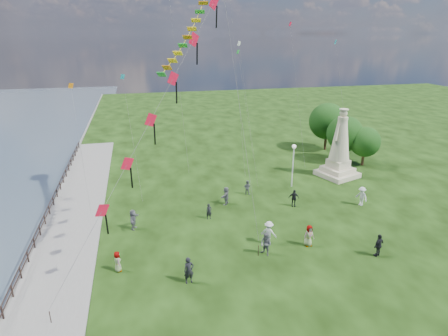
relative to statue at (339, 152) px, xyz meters
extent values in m
cube|color=slate|center=(-31.47, -7.04, -3.23)|extent=(0.30, 160.00, 0.60)
cube|color=slate|center=(-28.97, -9.04, -2.98)|extent=(5.00, 60.00, 0.10)
cylinder|color=black|center=(-31.27, -17.04, -2.53)|extent=(0.11, 0.11, 1.00)
cylinder|color=black|center=(-31.27, -15.04, -2.53)|extent=(0.11, 0.11, 1.00)
cylinder|color=black|center=(-31.27, -13.04, -2.53)|extent=(0.11, 0.11, 1.00)
cylinder|color=black|center=(-31.27, -11.04, -2.53)|extent=(0.11, 0.11, 1.00)
cylinder|color=black|center=(-31.27, -9.04, -2.53)|extent=(0.11, 0.11, 1.00)
cylinder|color=black|center=(-31.27, -7.04, -2.53)|extent=(0.11, 0.11, 1.00)
cylinder|color=black|center=(-31.27, -5.04, -2.53)|extent=(0.11, 0.11, 1.00)
cylinder|color=black|center=(-31.27, -3.04, -2.53)|extent=(0.11, 0.11, 1.00)
cylinder|color=black|center=(-31.27, -1.04, -2.53)|extent=(0.11, 0.11, 1.00)
cylinder|color=black|center=(-31.27, 0.96, -2.53)|extent=(0.11, 0.11, 1.00)
cylinder|color=black|center=(-31.27, 2.96, -2.53)|extent=(0.11, 0.11, 1.00)
cylinder|color=black|center=(-31.27, 4.96, -2.53)|extent=(0.11, 0.11, 1.00)
cylinder|color=black|center=(-31.27, 6.96, -2.53)|extent=(0.11, 0.11, 1.00)
cylinder|color=black|center=(-31.27, 8.96, -2.53)|extent=(0.11, 0.11, 1.00)
cylinder|color=black|center=(-31.27, 10.96, -2.53)|extent=(0.11, 0.11, 1.00)
cylinder|color=black|center=(-31.27, 12.96, -2.53)|extent=(0.11, 0.11, 1.00)
cylinder|color=black|center=(-31.27, 14.96, -2.53)|extent=(0.11, 0.11, 1.00)
cylinder|color=black|center=(-31.27, 16.96, -2.53)|extent=(0.11, 0.11, 1.00)
cylinder|color=black|center=(-31.27, 18.96, -2.53)|extent=(0.11, 0.11, 1.00)
cube|color=black|center=(-31.27, -7.04, -2.05)|extent=(0.06, 52.00, 0.06)
cube|color=black|center=(-31.27, -7.04, -2.48)|extent=(0.06, 52.00, 0.06)
cube|color=beige|center=(0.00, 0.00, -2.75)|extent=(5.03, 5.03, 0.56)
cube|color=beige|center=(0.00, 0.00, -2.19)|extent=(3.83, 3.83, 0.56)
cube|color=beige|center=(0.00, 0.00, -1.44)|extent=(2.63, 2.63, 0.94)
cylinder|color=beige|center=(0.00, 0.00, 3.92)|extent=(1.44, 1.44, 0.38)
sphere|color=beige|center=(0.00, 0.00, 4.50)|extent=(0.86, 0.86, 0.86)
cylinder|color=beige|center=(0.00, 0.00, 4.95)|extent=(1.03, 1.03, 0.09)
cylinder|color=silver|center=(-6.52, -1.73, -0.80)|extent=(0.13, 0.13, 4.47)
sphere|color=white|center=(-6.52, -1.73, 1.57)|extent=(0.45, 0.45, 0.45)
cylinder|color=#382314|center=(3.40, 4.76, -1.87)|extent=(0.36, 0.36, 2.32)
sphere|color=#163A0F|center=(3.40, 4.76, 0.74)|extent=(4.65, 4.65, 4.65)
cylinder|color=#382314|center=(5.18, 2.83, -2.08)|extent=(0.36, 0.36, 1.91)
sphere|color=#163A0F|center=(5.18, 2.83, 0.07)|extent=(3.82, 3.82, 3.82)
cylinder|color=#382314|center=(3.77, 10.24, -1.74)|extent=(0.36, 0.36, 2.59)
sphere|color=#163A0F|center=(3.77, 10.24, 1.18)|extent=(5.18, 5.18, 5.18)
imported|color=black|center=(-20.07, -16.05, -2.08)|extent=(0.76, 0.57, 1.91)
imported|color=#595960|center=(-13.89, -14.02, -2.10)|extent=(0.96, 1.07, 1.87)
imported|color=silver|center=(-13.11, -12.50, -2.06)|extent=(1.40, 1.27, 1.95)
imported|color=black|center=(-5.64, -16.14, -2.11)|extent=(1.21, 0.93, 1.85)
imported|color=#595960|center=(-10.14, -13.57, -2.14)|extent=(0.93, 0.63, 1.79)
imported|color=#595960|center=(-23.65, -7.56, -2.12)|extent=(1.22, 1.84, 1.83)
imported|color=black|center=(-16.94, -7.22, -2.29)|extent=(0.61, 0.46, 1.48)
imported|color=#595960|center=(-11.94, -2.61, -2.27)|extent=(0.88, 0.79, 1.53)
imported|color=silver|center=(-1.81, -7.85, -2.07)|extent=(0.99, 1.38, 1.93)
imported|color=black|center=(-8.37, -6.53, -2.16)|extent=(1.12, 0.77, 1.74)
imported|color=#595960|center=(-24.81, -13.57, -2.26)|extent=(0.66, 0.86, 1.55)
imported|color=#595960|center=(-14.69, -4.52, -2.12)|extent=(1.54, 1.81, 1.82)
cylinder|color=black|center=(-28.47, -18.04, -2.58)|extent=(0.06, 0.06, 0.90)
cube|color=red|center=(-25.19, -15.52, 2.74)|extent=(0.87, 0.64, 1.03)
cube|color=black|center=(-25.01, -15.62, 1.79)|extent=(0.10, 0.28, 1.48)
cube|color=red|center=(-23.49, -14.23, 5.19)|extent=(0.87, 0.64, 1.03)
cube|color=black|center=(-23.31, -14.33, 4.24)|extent=(0.10, 0.28, 1.48)
cube|color=red|center=(-21.80, -12.93, 7.65)|extent=(0.87, 0.64, 1.03)
cube|color=black|center=(-21.62, -13.03, 6.70)|extent=(0.10, 0.28, 1.48)
cube|color=red|center=(-20.11, -11.63, 10.10)|extent=(0.87, 0.64, 1.03)
cube|color=black|center=(-19.93, -11.73, 9.15)|extent=(0.10, 0.28, 1.48)
cube|color=red|center=(-18.42, -10.34, 12.56)|extent=(0.87, 0.64, 1.03)
cube|color=black|center=(-18.24, -10.44, 11.61)|extent=(0.10, 0.28, 1.48)
cube|color=red|center=(-16.73, -9.04, 15.01)|extent=(0.87, 0.64, 1.03)
cube|color=black|center=(-16.55, -9.14, 14.06)|extent=(0.10, 0.28, 1.48)
cylinder|color=black|center=(-14.47, -14.04, -2.58)|extent=(0.06, 0.06, 0.90)
cube|color=orange|center=(-17.95, -11.59, 14.79)|extent=(0.70, 0.67, 0.20)
cube|color=green|center=(-18.27, -12.05, 14.25)|extent=(0.70, 0.68, 0.22)
cube|color=yellow|center=(-18.60, -12.51, 13.72)|extent=(0.69, 0.69, 0.23)
cube|color=yellow|center=(-18.94, -12.97, 13.21)|extent=(0.68, 0.69, 0.24)
cube|color=orange|center=(-19.30, -13.43, 12.73)|extent=(0.67, 0.69, 0.26)
cube|color=green|center=(-19.67, -13.88, 12.28)|extent=(0.66, 0.69, 0.27)
cube|color=yellow|center=(-20.04, -14.33, 11.85)|extent=(0.65, 0.68, 0.28)
cube|color=yellow|center=(-20.41, -14.78, 11.47)|extent=(0.63, 0.68, 0.29)
cube|color=orange|center=(-20.78, -15.22, 11.11)|extent=(0.61, 0.67, 0.30)
cube|color=green|center=(-21.15, -15.66, 10.79)|extent=(0.60, 0.66, 0.31)
cube|color=#17778A|center=(-23.76, 2.95, 8.81)|extent=(0.51, 0.39, 0.57)
cylinder|color=#595959|center=(-23.26, 0.45, 2.91)|extent=(1.02, 5.02, 11.80)
cube|color=silver|center=(-11.20, 4.00, 11.92)|extent=(0.51, 0.39, 0.57)
cylinder|color=#595959|center=(-10.70, 1.50, 4.47)|extent=(1.02, 5.02, 14.91)
cube|color=red|center=(-3.68, 7.98, 14.04)|extent=(0.51, 0.39, 0.57)
cylinder|color=#595959|center=(-3.18, 5.48, 5.53)|extent=(1.02, 5.02, 17.02)
cylinder|color=#595959|center=(-17.51, 7.35, 7.26)|extent=(1.02, 5.02, 20.49)
cube|color=green|center=(-8.71, 13.42, 10.64)|extent=(0.51, 0.39, 0.57)
cylinder|color=#595959|center=(-8.21, 10.92, 3.83)|extent=(1.02, 5.02, 13.63)
cube|color=orange|center=(-28.55, 1.16, 8.27)|extent=(0.51, 0.39, 0.57)
cylinder|color=#595959|center=(-28.05, -1.34, 2.64)|extent=(1.02, 5.02, 11.26)
cylinder|color=#595959|center=(-11.21, 4.71, 8.40)|extent=(1.02, 5.02, 22.76)
cube|color=#17778A|center=(1.25, 5.56, 12.01)|extent=(0.51, 0.39, 0.57)
cylinder|color=#595959|center=(1.75, 3.06, 4.51)|extent=(1.02, 5.02, 15.00)
camera|label=1|loc=(-22.70, -37.35, 12.94)|focal=30.00mm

